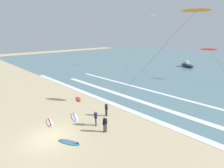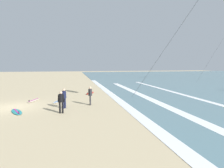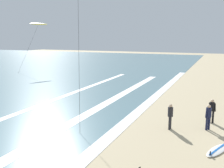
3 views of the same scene
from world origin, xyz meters
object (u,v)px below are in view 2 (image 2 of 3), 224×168
at_px(surfer_right_near, 64,97).
at_px(surfboard_left_pile, 17,112).
at_px(surfer_left_far, 90,94).
at_px(surfboard_right_spare, 59,101).
at_px(surfboard_near_water, 90,93).
at_px(surfer_foreground_main, 61,100).
at_px(surfboard_foreground_flat, 34,100).

distance_m(surfer_right_near, surfboard_left_pile, 3.56).
height_order(surfer_left_far, surfboard_left_pile, surfer_left_far).
xyz_separation_m(surfer_right_near, surfboard_left_pile, (0.57, -3.39, -0.91)).
relative_size(surfer_right_near, surfboard_right_spare, 0.74).
relative_size(surfboard_near_water, surfboard_left_pile, 1.00).
height_order(surfer_right_near, surfboard_right_spare, surfer_right_near).
relative_size(surfer_right_near, surfboard_near_water, 0.74).
relative_size(surfer_left_far, surfer_right_near, 1.00).
bearing_deg(surfboard_right_spare, surfer_foreground_main, 6.15).
height_order(surfer_foreground_main, surfboard_near_water, surfer_foreground_main).
height_order(surfer_left_far, surfboard_near_water, surfer_left_far).
bearing_deg(surfer_left_far, surfboard_right_spare, -127.63).
xyz_separation_m(surfer_foreground_main, surfboard_near_water, (-8.67, 2.85, -0.91)).
bearing_deg(surfer_foreground_main, surfboard_foreground_flat, -151.01).
height_order(surfer_right_near, surfboard_near_water, surfer_right_near).
bearing_deg(surfer_right_near, surfer_foreground_main, -5.44).
distance_m(surfer_foreground_main, surfboard_foreground_flat, 6.09).
relative_size(surfboard_foreground_flat, surfboard_right_spare, 1.01).
bearing_deg(surfer_left_far, surfer_right_near, -69.97).
xyz_separation_m(surfer_left_far, surfboard_right_spare, (-2.14, -2.78, -0.91)).
xyz_separation_m(surfer_foreground_main, surfboard_foreground_flat, (-5.26, -2.92, -0.91)).
bearing_deg(surfboard_foreground_flat, surfboard_right_spare, 71.10).
relative_size(surfer_foreground_main, surfer_right_near, 1.00).
distance_m(surfboard_foreground_flat, surfboard_right_spare, 2.58).
relative_size(surfer_left_far, surfboard_right_spare, 0.74).
distance_m(surfer_right_near, surfboard_right_spare, 3.13).
height_order(surfboard_near_water, surfboard_left_pile, same).
bearing_deg(surfer_foreground_main, surfer_right_near, 174.56).
bearing_deg(surfboard_right_spare, surfer_right_near, 11.98).
height_order(surfboard_foreground_flat, surfboard_right_spare, same).
bearing_deg(surfboard_right_spare, surfboard_near_water, 141.89).
bearing_deg(surfboard_near_water, surfer_foreground_main, -18.20).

